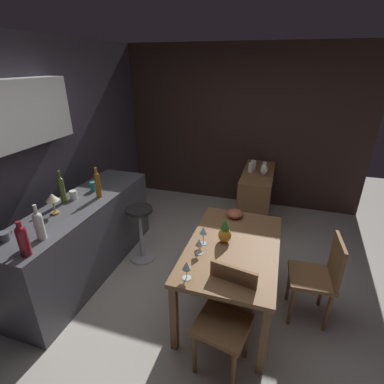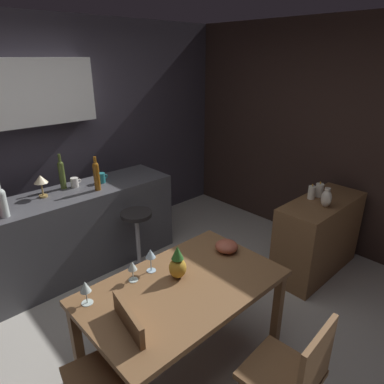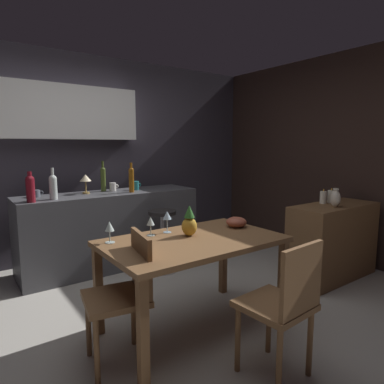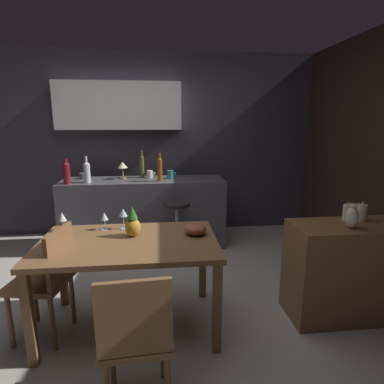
{
  "view_description": "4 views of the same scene",
  "coord_description": "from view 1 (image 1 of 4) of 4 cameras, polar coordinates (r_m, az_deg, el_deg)",
  "views": [
    {
      "loc": [
        -2.3,
        -0.57,
        2.32
      ],
      "look_at": [
        0.64,
        0.36,
        0.92
      ],
      "focal_mm": 27.01,
      "sensor_mm": 36.0,
      "label": 1
    },
    {
      "loc": [
        -1.28,
        -1.69,
        2.19
      ],
      "look_at": [
        0.75,
        0.48,
        0.99
      ],
      "focal_mm": 31.7,
      "sensor_mm": 36.0,
      "label": 2
    },
    {
      "loc": [
        -1.51,
        -2.31,
        1.46
      ],
      "look_at": [
        0.61,
        0.63,
        0.95
      ],
      "focal_mm": 31.55,
      "sensor_mm": 36.0,
      "label": 3
    },
    {
      "loc": [
        0.23,
        -2.55,
        1.64
      ],
      "look_at": [
        0.56,
        0.56,
        0.93
      ],
      "focal_mm": 29.0,
      "sensor_mm": 36.0,
      "label": 4
    }
  ],
  "objects": [
    {
      "name": "bar_stool",
      "position": [
        3.67,
        -10.05,
        -7.84
      ],
      "size": [
        0.34,
        0.34,
        0.72
      ],
      "color": "#262323",
      "rests_on": "ground_plane"
    },
    {
      "name": "wine_bottle_amber",
      "position": [
        3.41,
        -18.16,
        1.62
      ],
      "size": [
        0.06,
        0.06,
        0.35
      ],
      "color": "#8C5114",
      "rests_on": "kitchen_counter"
    },
    {
      "name": "pineapple_centerpiece",
      "position": [
        2.77,
        6.52,
        -7.9
      ],
      "size": [
        0.12,
        0.12,
        0.25
      ],
      "color": "gold",
      "rests_on": "dining_table"
    },
    {
      "name": "dining_table",
      "position": [
        2.84,
        8.07,
        -11.76
      ],
      "size": [
        1.37,
        0.84,
        0.74
      ],
      "color": "brown",
      "rests_on": "ground_plane"
    },
    {
      "name": "cup_slate",
      "position": [
        3.0,
        -33.1,
        -7.34
      ],
      "size": [
        0.13,
        0.09,
        0.08
      ],
      "color": "#515660",
      "rests_on": "kitchen_counter"
    },
    {
      "name": "sideboard_cabinet",
      "position": [
        4.58,
        12.51,
        -0.86
      ],
      "size": [
        1.1,
        0.44,
        0.82
      ],
      "primitive_type": "cube",
      "color": "brown",
      "rests_on": "ground_plane"
    },
    {
      "name": "wine_bottle_clear",
      "position": [
        2.81,
        -27.99,
        -5.67
      ],
      "size": [
        0.08,
        0.08,
        0.33
      ],
      "color": "silver",
      "rests_on": "kitchen_counter"
    },
    {
      "name": "kitchen_counter",
      "position": [
        3.61,
        -20.53,
        -8.5
      ],
      "size": [
        2.1,
        0.6,
        0.9
      ],
      "primitive_type": "cube",
      "color": "#4C4C51",
      "rests_on": "ground_plane"
    },
    {
      "name": "chair_near_window",
      "position": [
        2.49,
        6.7,
        -22.97
      ],
      "size": [
        0.46,
        0.46,
        0.88
      ],
      "color": "brown",
      "rests_on": "ground_plane"
    },
    {
      "name": "wine_bottle_ruby",
      "position": [
        2.64,
        -30.44,
        -8.02
      ],
      "size": [
        0.08,
        0.08,
        0.31
      ],
      "color": "maroon",
      "rests_on": "kitchen_counter"
    },
    {
      "name": "wine_bottle_olive",
      "position": [
        3.42,
        -24.27,
        0.64
      ],
      "size": [
        0.06,
        0.06,
        0.37
      ],
      "color": "#475623",
      "rests_on": "kitchen_counter"
    },
    {
      "name": "fruit_bowl",
      "position": [
        3.23,
        8.45,
        -4.25
      ],
      "size": [
        0.18,
        0.18,
        0.09
      ],
      "primitive_type": "ellipsoid",
      "color": "#9E4C38",
      "rests_on": "dining_table"
    },
    {
      "name": "pillar_candle_short",
      "position": [
        4.47,
        11.99,
        5.22
      ],
      "size": [
        0.08,
        0.08,
        0.16
      ],
      "color": "white",
      "rests_on": "sideboard_cabinet"
    },
    {
      "name": "pillar_candle_tall",
      "position": [
        4.37,
        11.5,
        4.78
      ],
      "size": [
        0.07,
        0.07,
        0.16
      ],
      "color": "white",
      "rests_on": "sideboard_cabinet"
    },
    {
      "name": "ground_plane",
      "position": [
        3.31,
        2.74,
        -20.03
      ],
      "size": [
        9.0,
        9.0,
        0.0
      ],
      "primitive_type": "plane",
      "color": "#B7B2A8"
    },
    {
      "name": "cup_white",
      "position": [
        3.5,
        -22.37,
        -0.52
      ],
      "size": [
        0.11,
        0.08,
        0.1
      ],
      "color": "white",
      "rests_on": "kitchen_counter"
    },
    {
      "name": "wine_glass_center",
      "position": [
        2.71,
        2.28,
        -7.74
      ],
      "size": [
        0.07,
        0.07,
        0.18
      ],
      "color": "silver",
      "rests_on": "dining_table"
    },
    {
      "name": "counter_lamp",
      "position": [
        3.2,
        -25.88,
        -1.2
      ],
      "size": [
        0.13,
        0.13,
        0.23
      ],
      "color": "#A58447",
      "rests_on": "kitchen_counter"
    },
    {
      "name": "vase_ceramic_ivory",
      "position": [
        4.26,
        14.03,
        4.38
      ],
      "size": [
        0.1,
        0.1,
        0.2
      ],
      "color": "beige",
      "rests_on": "sideboard_cabinet"
    },
    {
      "name": "chair_by_doorway",
      "position": [
        3.04,
        23.84,
        -14.81
      ],
      "size": [
        0.43,
        0.43,
        0.89
      ],
      "color": "brown",
      "rests_on": "ground_plane"
    },
    {
      "name": "wine_glass_right",
      "position": [
        2.33,
        -1.07,
        -14.43
      ],
      "size": [
        0.07,
        0.07,
        0.16
      ],
      "color": "silver",
      "rests_on": "dining_table"
    },
    {
      "name": "wine_glass_left",
      "position": [
        2.59,
        1.42,
        -10.02
      ],
      "size": [
        0.07,
        0.07,
        0.15
      ],
      "color": "silver",
      "rests_on": "dining_table"
    },
    {
      "name": "wall_side_right",
      "position": [
        5.03,
        7.32,
        12.52
      ],
      "size": [
        0.1,
        4.4,
        2.6
      ],
      "primitive_type": "cube",
      "color": "#33231E",
      "rests_on": "ground_plane"
    },
    {
      "name": "wall_kitchen_back",
      "position": [
        3.58,
        -31.33,
        6.17
      ],
      "size": [
        5.2,
        0.33,
        2.6
      ],
      "color": "#38333D",
      "rests_on": "ground_plane"
    },
    {
      "name": "cup_teal",
      "position": [
        3.65,
        -18.86,
        1.09
      ],
      "size": [
        0.11,
        0.08,
        0.11
      ],
      "color": "teal",
      "rests_on": "kitchen_counter"
    }
  ]
}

